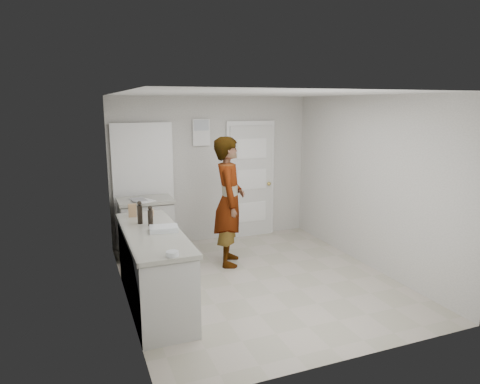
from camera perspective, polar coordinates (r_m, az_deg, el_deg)
name	(u,v)px	position (r m, az deg, el deg)	size (l,w,h in m)	color
ground	(259,280)	(5.99, 2.49, -11.70)	(4.00, 4.00, 0.00)	#ABA58F
room_shell	(204,184)	(7.40, -4.82, 1.13)	(4.00, 4.00, 4.00)	#AAA8A1
main_counter	(154,271)	(5.26, -11.38, -10.33)	(0.64, 1.96, 0.93)	beige
side_counter	(147,230)	(6.92, -12.35, -4.92)	(0.84, 0.61, 0.93)	beige
person	(229,202)	(6.32, -1.45, -1.28)	(0.70, 0.46, 1.92)	silver
cake_mix_box	(132,210)	(5.76, -14.15, -2.40)	(0.11, 0.05, 0.17)	#9E7A4F
spice_jar	(152,212)	(5.78, -11.66, -2.69)	(0.05, 0.05, 0.08)	tan
oil_cruet_a	(150,216)	(5.30, -11.87, -3.17)	(0.06, 0.06, 0.25)	black
oil_cruet_b	(140,213)	(5.41, -13.22, -2.72)	(0.06, 0.06, 0.29)	black
baking_dish	(164,229)	(5.07, -10.13, -4.86)	(0.35, 0.27, 0.06)	silver
egg_bowl	(172,254)	(4.25, -9.01, -8.13)	(0.12, 0.12, 0.05)	silver
papers	(143,201)	(6.67, -12.83, -1.12)	(0.25, 0.32, 0.01)	white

